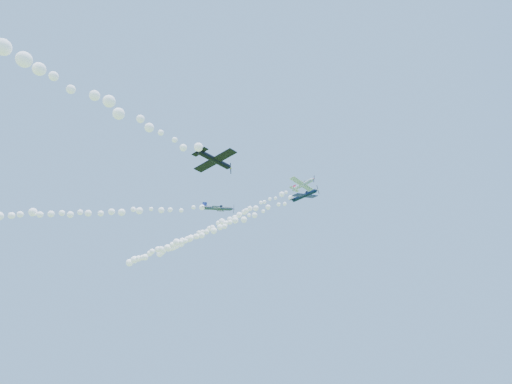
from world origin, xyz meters
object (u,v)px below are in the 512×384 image
at_px(plane_navy, 305,195).
at_px(plane_black, 215,160).
at_px(plane_white, 303,184).
at_px(plane_grey, 218,208).

distance_m(plane_navy, plane_black, 35.51).
bearing_deg(plane_black, plane_white, 11.11).
height_order(plane_white, plane_black, plane_white).
xyz_separation_m(plane_grey, plane_black, (18.98, -32.21, -7.47)).
bearing_deg(plane_black, plane_grey, 44.41).
relative_size(plane_white, plane_navy, 0.94).
bearing_deg(plane_navy, plane_white, 135.90).
bearing_deg(plane_navy, plane_grey, -155.66).
distance_m(plane_grey, plane_black, 38.12).
bearing_deg(plane_navy, plane_black, -76.52).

